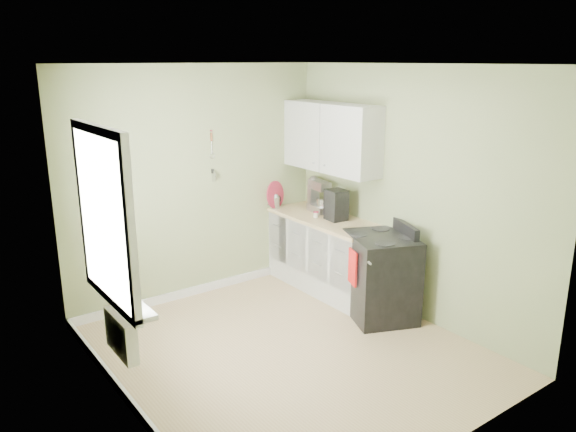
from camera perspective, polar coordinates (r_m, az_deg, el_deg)
floor at (r=5.61m, az=0.15°, el=-13.70°), size 3.20×3.60×0.02m
ceiling at (r=4.89m, az=0.17°, el=15.29°), size 3.20×3.60×0.02m
wall_back at (r=6.59m, az=-9.27°, el=3.25°), size 3.20×0.02×2.70m
wall_left at (r=4.37m, az=-17.11°, el=-3.64°), size 0.02×3.60×2.70m
wall_right at (r=6.15m, az=12.31°, el=2.22°), size 0.02×3.60×2.70m
base_cabinets at (r=6.88m, az=3.91°, el=-3.96°), size 0.60×1.60×0.87m
countertop at (r=6.74m, az=3.91°, el=-0.33°), size 0.64×1.60×0.04m
upper_cabinets at (r=6.70m, az=4.40°, el=7.97°), size 0.35×1.40×0.80m
window at (r=4.59m, az=-18.26°, el=-0.19°), size 0.06×1.14×1.44m
window_sill at (r=4.83m, az=-16.76°, el=-7.72°), size 0.18×1.14×0.04m
radiator at (r=4.92m, az=-16.58°, el=-11.52°), size 0.12×0.50×0.35m
wall_utensils at (r=6.61m, az=-7.69°, el=5.26°), size 0.02×0.14×0.58m
stove at (r=6.21m, az=9.44°, el=-6.03°), size 0.92×0.94×1.05m
stand_mixer at (r=6.97m, az=3.21°, el=1.95°), size 0.26×0.38×0.43m
kettle at (r=7.12m, az=-1.29°, el=1.52°), size 0.19×0.11×0.19m
coffee_maker at (r=6.61m, az=4.91°, el=1.05°), size 0.23×0.25×0.36m
red_tray at (r=7.10m, az=-1.30°, el=2.17°), size 0.35×0.18×0.35m
jar at (r=6.72m, az=2.86°, el=0.17°), size 0.07×0.07×0.07m
plant_a at (r=4.52m, az=-15.52°, el=-7.00°), size 0.17×0.19×0.29m
plant_b at (r=4.84m, az=-17.11°, el=-5.66°), size 0.20×0.19×0.28m
plant_c at (r=5.11m, az=-18.27°, el=-4.44°), size 0.18×0.18×0.31m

